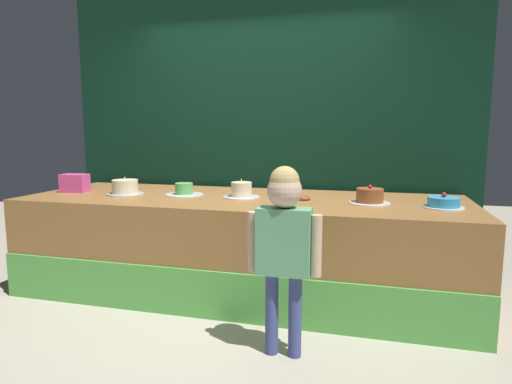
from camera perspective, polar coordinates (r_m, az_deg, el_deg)
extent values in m
plane|color=#BCB29E|center=(3.40, -5.04, -16.28)|extent=(12.00, 12.00, 0.00)
cube|color=#9E6B38|center=(3.84, -1.84, -6.84)|extent=(3.76, 1.28, 0.83)
cube|color=#59B24C|center=(3.32, -5.15, -13.41)|extent=(3.76, 0.02, 0.37)
cube|color=black|center=(4.42, 0.90, 8.21)|extent=(4.11, 0.08, 2.82)
cylinder|color=#3F4C8C|center=(2.84, 2.08, -15.58)|extent=(0.08, 0.08, 0.53)
cylinder|color=#3F4C8C|center=(2.81, 5.13, -15.84)|extent=(0.08, 0.08, 0.53)
cube|color=#66B27F|center=(2.67, 3.69, -6.44)|extent=(0.33, 0.15, 0.41)
cylinder|color=beige|center=(2.71, -0.43, -6.50)|extent=(0.07, 0.07, 0.38)
cylinder|color=beige|center=(2.64, 7.91, -6.99)|extent=(0.07, 0.07, 0.38)
sphere|color=beige|center=(2.61, 3.75, 0.19)|extent=(0.21, 0.21, 0.21)
sphere|color=tan|center=(2.60, 3.76, 1.45)|extent=(0.18, 0.18, 0.18)
cube|color=#E64DA1|center=(4.39, -22.64, 1.08)|extent=(0.25, 0.16, 0.17)
torus|color=brown|center=(3.63, 6.20, -0.80)|extent=(0.12, 0.12, 0.03)
cylinder|color=silver|center=(4.09, -16.73, -0.23)|extent=(0.32, 0.32, 0.01)
cylinder|color=beige|center=(4.09, -16.76, 0.69)|extent=(0.23, 0.23, 0.12)
cone|color=#F2E566|center=(4.08, -16.81, 1.77)|extent=(0.02, 0.02, 0.03)
cylinder|color=silver|center=(3.92, -9.38, -0.34)|extent=(0.34, 0.34, 0.01)
cylinder|color=#59B259|center=(3.92, -9.40, 0.45)|extent=(0.16, 0.16, 0.10)
cylinder|color=silver|center=(3.74, -1.92, -0.65)|extent=(0.31, 0.31, 0.01)
cylinder|color=beige|center=(3.73, -1.92, 0.35)|extent=(0.18, 0.18, 0.12)
cone|color=#F2E566|center=(3.72, -1.93, 1.56)|extent=(0.02, 0.02, 0.04)
cylinder|color=white|center=(3.55, 14.63, -1.39)|extent=(0.32, 0.32, 0.01)
cylinder|color=brown|center=(3.54, 14.67, -0.43)|extent=(0.21, 0.21, 0.11)
sphere|color=red|center=(3.53, 14.71, 0.69)|extent=(0.03, 0.03, 0.03)
cylinder|color=white|center=(3.53, 23.31, -1.84)|extent=(0.30, 0.30, 0.01)
cylinder|color=#3399D8|center=(3.52, 23.35, -1.19)|extent=(0.23, 0.23, 0.07)
sphere|color=red|center=(3.51, 23.40, -0.33)|extent=(0.04, 0.04, 0.04)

